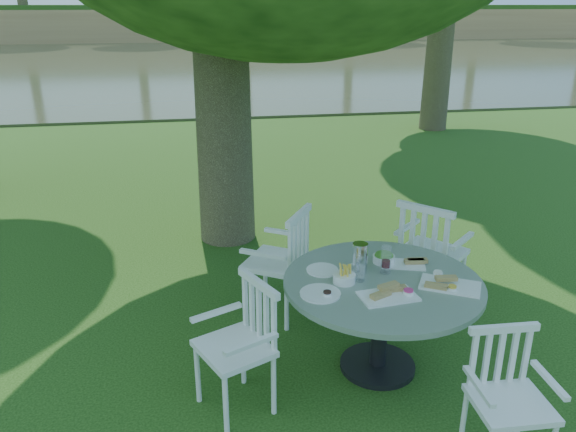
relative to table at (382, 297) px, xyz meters
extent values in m
plane|color=#14390B|center=(-0.49, 0.88, -0.60)|extent=(140.00, 140.00, 0.00)
cylinder|color=black|center=(0.00, 0.00, -0.58)|extent=(0.56, 0.56, 0.04)
cylinder|color=black|center=(0.00, 0.00, -0.23)|extent=(0.12, 0.12, 0.65)
cylinder|color=slate|center=(0.00, 0.00, 0.12)|extent=(1.41, 1.41, 0.04)
cylinder|color=white|center=(1.05, 0.79, -0.35)|extent=(0.04, 0.04, 0.50)
cylinder|color=white|center=(0.75, 1.12, -0.35)|extent=(0.04, 0.04, 0.50)
cylinder|color=white|center=(0.75, 0.53, -0.35)|extent=(0.04, 0.04, 0.50)
cylinder|color=white|center=(0.46, 0.86, -0.35)|extent=(0.04, 0.04, 0.50)
cube|color=white|center=(0.75, 0.82, -0.07)|extent=(0.69, 0.69, 0.04)
cube|color=white|center=(0.59, 0.68, 0.16)|extent=(0.37, 0.41, 0.51)
cylinder|color=white|center=(-0.68, 1.21, -0.35)|extent=(0.04, 0.04, 0.48)
cylinder|color=white|center=(-0.91, 0.84, -0.35)|extent=(0.04, 0.04, 0.48)
cylinder|color=white|center=(-0.35, 1.00, -0.35)|extent=(0.04, 0.04, 0.48)
cylinder|color=white|center=(-0.58, 0.64, -0.35)|extent=(0.04, 0.04, 0.48)
cube|color=white|center=(-0.63, 0.92, -0.09)|extent=(0.64, 0.66, 0.04)
cube|color=white|center=(-0.45, 0.81, 0.13)|extent=(0.30, 0.44, 0.49)
cylinder|color=white|center=(-1.33, -0.15, -0.37)|extent=(0.04, 0.04, 0.45)
cylinder|color=white|center=(-1.17, -0.51, -0.37)|extent=(0.04, 0.04, 0.45)
cylinder|color=white|center=(-1.01, 0.00, -0.37)|extent=(0.04, 0.04, 0.45)
cylinder|color=white|center=(-0.84, -0.36, -0.37)|extent=(0.04, 0.04, 0.45)
cube|color=white|center=(-1.09, -0.25, -0.13)|extent=(0.57, 0.59, 0.04)
cube|color=white|center=(-0.91, -0.17, 0.08)|extent=(0.22, 0.43, 0.45)
cylinder|color=white|center=(0.25, -0.86, -0.39)|extent=(0.03, 0.03, 0.41)
cylinder|color=white|center=(0.61, -0.88, -0.39)|extent=(0.03, 0.03, 0.41)
cube|color=white|center=(0.42, -1.03, -0.17)|extent=(0.44, 0.40, 0.04)
cube|color=white|center=(0.43, -0.85, 0.03)|extent=(0.42, 0.06, 0.42)
cube|color=white|center=(-0.05, -0.24, 0.14)|extent=(0.40, 0.27, 0.01)
cube|color=white|center=(0.43, -0.17, 0.15)|extent=(0.47, 0.41, 0.02)
cube|color=white|center=(0.23, 0.21, 0.14)|extent=(0.36, 0.27, 0.01)
cylinder|color=white|center=(-0.48, -0.12, 0.14)|extent=(0.28, 0.28, 0.01)
cylinder|color=white|center=(-0.39, 0.22, 0.14)|extent=(0.24, 0.24, 0.01)
cylinder|color=white|center=(-0.28, 0.02, 0.17)|extent=(0.16, 0.16, 0.06)
cylinder|color=white|center=(0.10, 0.28, 0.17)|extent=(0.17, 0.17, 0.06)
cylinder|color=silver|center=(-0.13, 0.16, 0.25)|extent=(0.11, 0.11, 0.22)
cylinder|color=white|center=(0.06, 0.11, 0.24)|extent=(0.08, 0.08, 0.21)
cylinder|color=white|center=(-0.20, 0.06, 0.19)|extent=(0.06, 0.06, 0.11)
cylinder|color=white|center=(-0.16, 0.02, 0.19)|extent=(0.07, 0.07, 0.11)
cylinder|color=white|center=(0.09, -0.24, 0.15)|extent=(0.07, 0.07, 0.03)
cylinder|color=white|center=(0.41, -0.23, 0.15)|extent=(0.07, 0.07, 0.03)
cylinder|color=white|center=(0.41, -0.01, 0.15)|extent=(0.07, 0.07, 0.03)
cylinder|color=white|center=(-0.45, -0.16, 0.15)|extent=(0.06, 0.06, 0.03)
cube|color=#353B22|center=(-0.49, 23.88, -0.60)|extent=(100.00, 28.00, 0.12)
cube|color=#A17B4B|center=(-0.49, 39.38, 0.50)|extent=(100.00, 3.00, 2.20)
cube|color=#14390B|center=(-0.49, 46.88, 1.75)|extent=(100.00, 18.00, 0.30)
camera|label=1|loc=(-1.29, -3.37, 1.97)|focal=35.00mm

